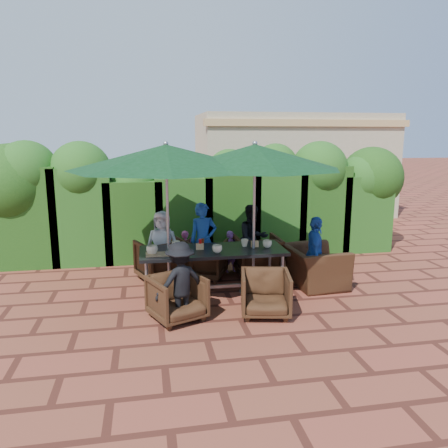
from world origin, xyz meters
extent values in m
plane|color=brown|center=(0.00, 0.00, 0.00)|extent=(80.00, 80.00, 0.00)
cube|color=black|center=(-0.22, -0.04, 0.72)|extent=(2.32, 0.90, 0.05)
cube|color=gray|center=(-0.22, -0.04, 0.12)|extent=(2.12, 0.05, 0.05)
cylinder|color=gray|center=(-1.28, -0.39, 0.35)|extent=(0.05, 0.05, 0.70)
cylinder|color=gray|center=(-1.28, 0.31, 0.35)|extent=(0.05, 0.05, 0.70)
cylinder|color=gray|center=(0.83, -0.39, 0.35)|extent=(0.05, 0.05, 0.70)
cylinder|color=gray|center=(0.83, 0.31, 0.35)|extent=(0.05, 0.05, 0.70)
cylinder|color=gray|center=(-0.93, -0.05, 0.01)|extent=(0.44, 0.44, 0.03)
cylinder|color=gray|center=(-0.93, -0.05, 1.20)|extent=(0.04, 0.04, 2.40)
cone|color=black|center=(-0.93, -0.05, 2.22)|extent=(2.98, 2.98, 0.38)
sphere|color=gray|center=(-0.93, -0.05, 2.42)|extent=(0.08, 0.08, 0.08)
cylinder|color=gray|center=(0.44, -0.09, 0.01)|extent=(0.44, 0.44, 0.03)
cylinder|color=gray|center=(0.44, -0.09, 1.20)|extent=(0.04, 0.04, 2.40)
cone|color=black|center=(0.44, -0.09, 2.22)|extent=(2.75, 2.75, 0.38)
sphere|color=gray|center=(0.44, -0.09, 2.42)|extent=(0.08, 0.08, 0.08)
imported|color=black|center=(-1.00, 0.80, 0.41)|extent=(1.02, 0.99, 0.82)
imported|color=black|center=(-0.25, 0.83, 0.38)|extent=(0.94, 0.92, 0.75)
imported|color=black|center=(0.74, 0.80, 0.40)|extent=(0.79, 0.74, 0.81)
imported|color=black|center=(-0.87, -0.96, 0.35)|extent=(0.88, 0.86, 0.70)
imported|color=black|center=(0.38, -1.02, 0.35)|extent=(0.80, 0.76, 0.71)
imported|color=black|center=(1.56, 0.05, 0.45)|extent=(0.74, 1.08, 0.90)
imported|color=silver|center=(-0.99, 0.90, 0.62)|extent=(0.69, 0.53, 1.24)
imported|color=#1E4CA6|center=(-0.26, 0.83, 0.69)|extent=(0.54, 0.46, 1.37)
imported|color=black|center=(0.68, 0.94, 0.65)|extent=(0.71, 0.55, 1.30)
imported|color=black|center=(-0.83, -1.01, 0.56)|extent=(0.80, 0.60, 1.13)
imported|color=#1E4CA6|center=(1.49, -0.09, 0.62)|extent=(0.55, 0.80, 1.23)
imported|color=#F054A1|center=(-0.56, 1.11, 0.41)|extent=(0.34, 0.30, 0.81)
imported|color=purple|center=(0.29, 1.07, 0.39)|extent=(0.33, 0.29, 0.79)
imported|color=green|center=(1.65, 4.32, 0.88)|extent=(1.74, 1.17, 1.76)
imported|color=#F054A1|center=(2.77, 4.34, 0.80)|extent=(0.83, 0.58, 1.60)
imported|color=gray|center=(3.21, 4.22, 0.77)|extent=(1.09, 0.85, 1.55)
imported|color=beige|center=(-1.19, -0.17, 0.82)|extent=(0.18, 0.18, 0.14)
imported|color=beige|center=(-0.80, 0.09, 0.82)|extent=(0.14, 0.14, 0.13)
imported|color=beige|center=(-0.19, -0.26, 0.81)|extent=(0.16, 0.16, 0.12)
imported|color=beige|center=(0.32, 0.05, 0.81)|extent=(0.13, 0.13, 0.12)
imported|color=beige|center=(0.67, -0.08, 0.81)|extent=(0.15, 0.15, 0.12)
cylinder|color=#B20C0A|center=(-0.42, -0.02, 0.83)|extent=(0.04, 0.04, 0.17)
cylinder|color=#4C230C|center=(-0.38, 0.02, 0.83)|extent=(0.04, 0.04, 0.17)
cube|color=tan|center=(-1.11, -0.22, 0.76)|extent=(0.35, 0.25, 0.02)
cube|color=tan|center=(-0.43, -0.01, 0.80)|extent=(0.12, 0.06, 0.10)
cube|color=tan|center=(0.48, -0.01, 0.80)|extent=(0.12, 0.06, 0.10)
cube|color=#11330E|center=(-3.50, 2.30, 0.98)|extent=(1.15, 0.95, 1.96)
sphere|color=#11330E|center=(-3.50, 2.30, 1.86)|extent=(1.19, 1.19, 1.19)
cube|color=#11330E|center=(-2.50, 2.30, 0.97)|extent=(1.15, 0.95, 1.94)
sphere|color=#11330E|center=(-2.50, 2.30, 1.84)|extent=(1.21, 1.21, 1.21)
cube|color=#11330E|center=(-1.50, 2.30, 0.83)|extent=(1.15, 0.95, 1.65)
sphere|color=#11330E|center=(-1.50, 2.30, 1.55)|extent=(0.94, 0.94, 0.94)
cube|color=#11330E|center=(-0.50, 2.30, 0.85)|extent=(1.15, 0.95, 1.70)
sphere|color=#11330E|center=(-0.50, 2.30, 1.60)|extent=(0.96, 0.96, 0.96)
cube|color=#11330E|center=(0.50, 2.30, 0.95)|extent=(1.15, 0.95, 1.90)
sphere|color=#11330E|center=(0.50, 2.30, 1.80)|extent=(0.94, 0.94, 0.94)
cube|color=#11330E|center=(1.50, 2.30, 1.00)|extent=(1.15, 0.95, 1.99)
sphere|color=#11330E|center=(1.50, 2.30, 1.89)|extent=(0.97, 0.97, 0.97)
cube|color=#11330E|center=(2.50, 2.30, 0.95)|extent=(1.15, 0.95, 1.91)
sphere|color=#11330E|center=(2.50, 2.30, 1.81)|extent=(1.24, 1.24, 1.24)
cube|color=#11330E|center=(3.50, 2.30, 0.84)|extent=(1.15, 0.95, 1.68)
sphere|color=#11330E|center=(3.50, 2.30, 1.58)|extent=(1.08, 1.08, 1.08)
sphere|color=#11330E|center=(-3.80, 2.40, 1.60)|extent=(1.60, 1.60, 1.60)
sphere|color=#11330E|center=(3.80, 2.40, 1.60)|extent=(1.40, 1.40, 1.40)
cube|color=tan|center=(3.50, 7.00, 1.60)|extent=(6.00, 3.00, 3.20)
cube|color=tan|center=(3.50, 5.55, 2.90)|extent=(6.20, 0.25, 0.20)
camera|label=1|loc=(-1.26, -6.73, 2.54)|focal=35.00mm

